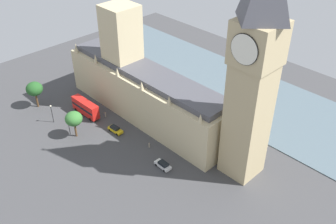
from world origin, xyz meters
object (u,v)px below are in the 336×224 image
double_decker_bus_corner (85,107)px  car_yellow_cab_near_tower (115,129)px  parliament_building (142,87)px  street_lamp_under_trees (68,121)px  pedestrian_leading (105,115)px  pedestrian_kerbside (149,145)px  street_lamp_opposite_hall (51,110)px  car_white_far_end (163,165)px  plane_tree_trailing (74,119)px  plane_tree_by_river_gate (34,89)px  clock_tower (255,63)px

double_decker_bus_corner → car_yellow_cab_near_tower: bearing=92.7°
parliament_building → street_lamp_under_trees: 23.37m
pedestrian_leading → pedestrian_kerbside: (0.14, 19.89, -0.07)m
street_lamp_under_trees → street_lamp_opposite_hall: bearing=-87.7°
double_decker_bus_corner → pedestrian_kerbside: bearing=96.0°
car_white_far_end → street_lamp_under_trees: (9.35, -28.20, 3.67)m
plane_tree_trailing → plane_tree_by_river_gate: plane_tree_by_river_gate is taller
plane_tree_by_river_gate → street_lamp_opposite_hall: 11.11m
clock_tower → plane_tree_by_river_gate: 69.43m
car_white_far_end → pedestrian_leading: 28.46m
street_lamp_under_trees → pedestrian_kerbside: bearing=121.6°
clock_tower → pedestrian_kerbside: 38.21m
parliament_building → clock_tower: 41.70m
plane_tree_trailing → street_lamp_under_trees: size_ratio=1.21×
clock_tower → car_white_far_end: size_ratio=12.22×
parliament_building → double_decker_bus_corner: bearing=-39.9°
pedestrian_leading → car_white_far_end: bearing=-125.0°
double_decker_bus_corner → plane_tree_trailing: size_ratio=1.33×
parliament_building → plane_tree_by_river_gate: size_ratio=6.76×
clock_tower → double_decker_bus_corner: 56.23m
street_lamp_opposite_hall → pedestrian_kerbside: bearing=113.9°
clock_tower → double_decker_bus_corner: size_ratio=5.45×
clock_tower → street_lamp_under_trees: (22.79, -42.14, -25.24)m
car_white_far_end → clock_tower: bearing=-44.6°
parliament_building → pedestrian_kerbside: 18.93m
car_white_far_end → plane_tree_trailing: 28.08m
plane_tree_by_river_gate → street_lamp_opposite_hall: (0.86, 10.86, -2.19)m
plane_tree_by_river_gate → clock_tower: bearing=109.9°
clock_tower → pedestrian_kerbside: (10.60, -22.35, -29.12)m
plane_tree_trailing → street_lamp_opposite_hall: plane_tree_trailing is taller
double_decker_bus_corner → car_white_far_end: double_decker_bus_corner is taller
parliament_building → plane_tree_trailing: parliament_building is taller
car_yellow_cab_near_tower → plane_tree_trailing: (9.03, -6.07, 4.99)m
double_decker_bus_corner → street_lamp_opposite_hall: size_ratio=1.78×
pedestrian_kerbside → street_lamp_under_trees: size_ratio=0.23×
parliament_building → car_white_far_end: size_ratio=12.29×
car_yellow_cab_near_tower → parliament_building: bearing=-175.2°
plane_tree_trailing → street_lamp_under_trees: plane_tree_trailing is taller
plane_tree_by_river_gate → plane_tree_trailing: bearing=90.8°
parliament_building → pedestrian_kerbside: (9.95, 13.78, -8.31)m
plane_tree_by_river_gate → street_lamp_under_trees: 19.40m
plane_tree_trailing → street_lamp_opposite_hall: bearing=-83.6°
plane_tree_by_river_gate → pedestrian_leading: bearing=121.6°
parliament_building → car_white_far_end: parliament_building is taller
car_white_far_end → plane_tree_by_river_gate: 48.63m
clock_tower → street_lamp_opposite_hall: clock_tower is taller
pedestrian_leading → pedestrian_kerbside: bearing=-119.4°
parliament_building → pedestrian_leading: (9.82, -6.11, -8.24)m
car_white_far_end → pedestrian_kerbside: car_white_far_end is taller
plane_tree_by_river_gate → double_decker_bus_corner: bearing=120.4°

